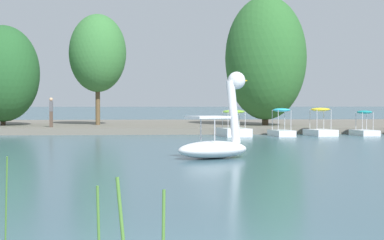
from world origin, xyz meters
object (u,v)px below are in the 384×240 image
Objects in this scene: swan_boat at (217,138)px; tree_willow_overhanging at (3,74)px; tree_broadleaf_behind_dock at (98,53)px; pedal_boat_yellow at (320,127)px; pedal_boat_lime at (234,128)px; pedal_boat_cyan at (281,127)px; pedal_boat_teal at (364,128)px; person_on_path at (51,112)px; tree_willow_near_path at (265,58)px.

tree_willow_overhanging is at bearing 118.17° from swan_boat.
tree_broadleaf_behind_dock is at bearing 3.99° from tree_willow_overhanging.
pedal_boat_yellow is at bearing -30.15° from tree_broadleaf_behind_dock.
swan_boat is 14.41m from pedal_boat_lime.
pedal_boat_cyan is at bearing -0.93° from pedal_boat_lime.
pedal_boat_lime is at bearing 80.26° from swan_boat.
tree_broadleaf_behind_dock reaches higher than swan_boat.
person_on_path reaches higher than pedal_boat_teal.
pedal_boat_yellow is at bearing -13.87° from person_on_path.
pedal_boat_yellow is at bearing 3.60° from pedal_boat_lime.
pedal_boat_yellow is at bearing 8.83° from pedal_boat_cyan.
tree_willow_near_path is at bearing 108.71° from pedal_boat_yellow.
pedal_boat_lime is 2.65m from pedal_boat_cyan.
tree_broadleaf_behind_dock is at bearing 104.12° from swan_boat.
pedal_boat_teal is 0.27× the size of tree_broadleaf_behind_dock.
pedal_boat_teal is (4.81, 0.43, -0.09)m from pedal_boat_cyan.
pedal_boat_teal is 18.35m from person_on_path.
swan_boat is 1.18× the size of pedal_boat_lime.
swan_boat is 16.27m from pedal_boat_yellow.
pedal_boat_teal is 1.12× the size of person_on_path.
pedal_boat_yellow is (4.92, 0.31, 0.03)m from pedal_boat_lime.
tree_broadleaf_behind_dock is at bearing 55.62° from person_on_path.
tree_willow_near_path is at bearing -3.54° from tree_willow_overhanging.
pedal_boat_cyan is 2.30m from pedal_boat_yellow.
tree_willow_near_path is (0.23, 6.38, 4.21)m from pedal_boat_cyan.
tree_willow_near_path reaches higher than pedal_boat_lime.
tree_willow_overhanging is 3.63× the size of person_on_path.
tree_willow_overhanging reaches higher than pedal_boat_yellow.
swan_boat is 1.43× the size of pedal_boat_cyan.
pedal_boat_teal is at bearing 2.98° from pedal_boat_lime.
tree_broadleaf_behind_dock is (6.02, 0.42, 1.36)m from tree_willow_overhanging.
tree_willow_overhanging reaches higher than pedal_boat_teal.
pedal_boat_cyan is 13.97m from tree_broadleaf_behind_dock.
swan_boat is 24.66m from tree_willow_overhanging.
person_on_path is (-17.95, 3.73, 0.90)m from pedal_boat_teal.
pedal_boat_cyan is 1.16× the size of person_on_path.
pedal_boat_cyan is at bearing 70.24° from swan_boat.
pedal_boat_teal is at bearing -18.04° from tree_willow_overhanging.
pedal_boat_lime is at bearing 179.07° from pedal_boat_cyan.
tree_broadleaf_behind_dock is (-10.62, 7.84, 4.58)m from pedal_boat_cyan.
tree_broadleaf_behind_dock is at bearing 154.35° from pedal_boat_teal.
tree_broadleaf_behind_dock is 4.08× the size of person_on_path.
person_on_path is (-2.52, -3.68, -3.76)m from tree_broadleaf_behind_dock.
swan_boat is 1.35× the size of pedal_boat_yellow.
person_on_path is at bearing 168.28° from pedal_boat_teal.
pedal_boat_lime is 7.47m from pedal_boat_teal.
pedal_boat_lime is at bearing -21.41° from person_on_path.
tree_broadleaf_behind_dock is at bearing 135.62° from pedal_boat_lime.
person_on_path is (-13.37, -2.22, -3.40)m from tree_willow_near_path.
tree_broadleaf_behind_dock is at bearing 172.32° from tree_willow_near_path.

